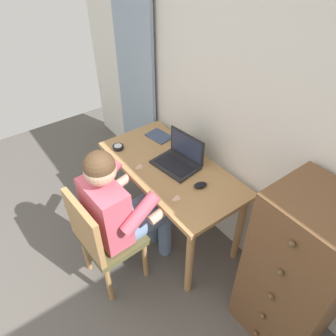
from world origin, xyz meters
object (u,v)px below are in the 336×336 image
desk (171,177)px  computer_mouse (200,185)px  laptop (179,158)px  notebook_pad (159,136)px  dresser (296,274)px  person_seated (122,207)px  chair (102,237)px  desk_clock (118,147)px

desk → computer_mouse: (0.31, 0.03, 0.12)m
laptop → notebook_pad: bearing=167.4°
dresser → person_seated: bearing=-149.9°
dresser → person_seated: (-1.02, -0.59, 0.08)m
chair → computer_mouse: (0.20, 0.71, 0.26)m
notebook_pad → dresser: bearing=-11.7°
desk → desk_clock: bearing=-154.7°
notebook_pad → desk_clock: bearing=-107.9°
desk_clock → notebook_pad: 0.38m
chair → computer_mouse: bearing=74.0°
person_seated → notebook_pad: size_ratio=5.71×
dresser → chair: bearing=-142.6°
desk → laptop: laptop is taller
dresser → notebook_pad: dresser is taller
notebook_pad → laptop: bearing=-21.8°
dresser → desk: bearing=-175.0°
desk_clock → computer_mouse: bearing=17.8°
chair → person_seated: size_ratio=0.73×
chair → laptop: bearing=97.3°
desk_clock → laptop: bearing=32.0°
notebook_pad → person_seated: bearing=-62.7°
dresser → desk_clock: size_ratio=13.24×
desk → notebook_pad: bearing=157.2°
desk → computer_mouse: size_ratio=12.31×
person_seated → computer_mouse: bearing=68.1°
dresser → chair: 1.28m
desk → chair: (0.11, -0.68, -0.13)m
desk → computer_mouse: bearing=5.9°
person_seated → chair: bearing=-87.3°
desk → desk_clock: 0.51m
chair → desk_clock: 0.77m
dresser → computer_mouse: bearing=-175.4°
dresser → person_seated: size_ratio=0.99×
desk → person_seated: person_seated is taller
laptop → computer_mouse: laptop is taller
chair → laptop: laptop is taller
chair → person_seated: person_seated is taller
person_seated → computer_mouse: size_ratio=11.99×
desk → desk_clock: size_ratio=13.68×
person_seated → computer_mouse: (0.21, 0.53, 0.07)m
computer_mouse → dresser: bearing=18.8°
person_seated → desk: bearing=101.2°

